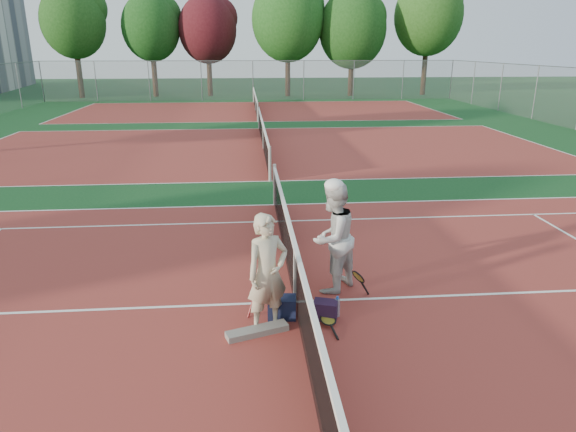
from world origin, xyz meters
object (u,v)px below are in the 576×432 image
at_px(net_main, 295,274).
at_px(water_bottle, 337,308).
at_px(player_b, 333,238).
at_px(sports_bag_purple, 325,310).
at_px(sports_bag_navy, 282,307).
at_px(racket_black_held, 358,285).
at_px(racket_spare, 328,321).
at_px(racket_red, 257,297).
at_px(player_a, 267,273).

distance_m(net_main, water_bottle, 0.88).
relative_size(player_b, sports_bag_purple, 5.28).
height_order(sports_bag_navy, water_bottle, sports_bag_navy).
bearing_deg(water_bottle, racket_black_held, 50.93).
relative_size(player_b, racket_spare, 3.17).
bearing_deg(sports_bag_navy, player_b, 44.47).
xyz_separation_m(sports_bag_purple, water_bottle, (0.19, 0.06, 0.00)).
relative_size(net_main, racket_spare, 18.35).
bearing_deg(racket_red, sports_bag_navy, -60.35).
bearing_deg(racket_black_held, sports_bag_navy, -11.24).
height_order(racket_spare, sports_bag_navy, sports_bag_navy).
xyz_separation_m(player_b, racket_spare, (-0.24, -1.18, -0.89)).
xyz_separation_m(player_b, sports_bag_navy, (-0.92, -0.90, -0.78)).
distance_m(racket_spare, water_bottle, 0.31).
distance_m(sports_bag_purple, water_bottle, 0.20).
relative_size(player_a, water_bottle, 5.96).
relative_size(net_main, water_bottle, 36.60).
bearing_deg(racket_spare, sports_bag_navy, 58.59).
distance_m(player_b, sports_bag_purple, 1.31).
xyz_separation_m(racket_black_held, sports_bag_navy, (-1.30, -0.50, -0.09)).
bearing_deg(sports_bag_navy, racket_red, 158.17).
relative_size(racket_spare, water_bottle, 1.99).
xyz_separation_m(net_main, player_b, (0.67, 0.43, 0.44)).
xyz_separation_m(player_b, sports_bag_purple, (-0.26, -1.00, -0.80)).
xyz_separation_m(racket_spare, sports_bag_purple, (-0.01, 0.18, 0.09)).
distance_m(player_a, sports_bag_navy, 0.82).
bearing_deg(racket_red, net_main, -10.69).
bearing_deg(sports_bag_navy, water_bottle, -2.69).
height_order(net_main, sports_bag_purple, net_main).
distance_m(racket_spare, sports_bag_purple, 0.20).
relative_size(racket_black_held, sports_bag_navy, 1.20).
xyz_separation_m(player_a, sports_bag_purple, (0.89, 0.21, -0.75)).
distance_m(player_a, player_b, 1.67).
bearing_deg(racket_black_held, sports_bag_purple, 11.03).
relative_size(player_b, racket_red, 3.39).
height_order(racket_red, sports_bag_navy, racket_red).
bearing_deg(water_bottle, sports_bag_navy, 177.31).
bearing_deg(net_main, racket_spare, -60.36).
relative_size(net_main, sports_bag_purple, 30.54).
distance_m(racket_black_held, sports_bag_navy, 1.39).
bearing_deg(racket_black_held, player_a, -4.26).
bearing_deg(racket_red, sports_bag_purple, -51.99).
height_order(racket_red, racket_black_held, racket_red).
xyz_separation_m(racket_red, racket_black_held, (1.67, 0.35, -0.02)).
bearing_deg(racket_black_held, player_b, -79.48).
height_order(racket_red, sports_bag_purple, racket_red).
relative_size(player_a, racket_spare, 2.99).
height_order(net_main, water_bottle, net_main).
bearing_deg(racket_red, player_b, -8.28).
xyz_separation_m(racket_red, racket_spare, (1.05, -0.43, -0.22)).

